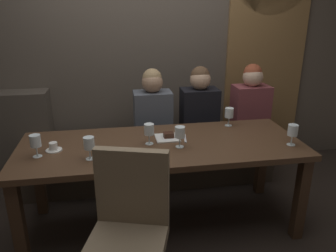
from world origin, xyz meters
name	(u,v)px	position (x,y,z in m)	size (l,w,h in m)	color
ground	(162,223)	(0.00, 0.00, 0.00)	(9.00, 9.00, 0.00)	black
back_wall_tiled	(143,31)	(0.00, 1.22, 1.50)	(6.00, 0.12, 3.00)	brown
arched_door	(267,43)	(1.35, 1.15, 1.36)	(0.90, 0.05, 2.55)	olive
dining_table	(162,154)	(0.00, 0.00, 0.65)	(2.20, 0.84, 0.74)	#412B1C
banquette_bench	(152,163)	(0.00, 0.70, 0.23)	(2.50, 0.44, 0.45)	#40352A
chair_near_side	(129,223)	(-0.30, -0.72, 0.56)	(0.55, 0.55, 0.98)	#4C3321
diner_redhead	(153,110)	(0.02, 0.68, 0.81)	(0.36, 0.24, 0.75)	#4C515B
diner_bearded	(199,107)	(0.48, 0.69, 0.81)	(0.36, 0.24, 0.76)	black
diner_far_end	(250,103)	(1.03, 0.72, 0.81)	(0.36, 0.24, 0.76)	brown
wine_glass_near_left	(229,113)	(0.65, 0.30, 0.86)	(0.08, 0.08, 0.16)	silver
wine_glass_end_left	(180,133)	(0.13, -0.09, 0.86)	(0.08, 0.08, 0.16)	silver
wine_glass_far_left	(293,131)	(0.98, -0.20, 0.86)	(0.08, 0.08, 0.16)	silver
wine_glass_center_front	(35,141)	(-0.91, -0.09, 0.86)	(0.08, 0.08, 0.16)	silver
wine_glass_near_right	(89,144)	(-0.53, -0.19, 0.85)	(0.08, 0.08, 0.16)	silver
wine_glass_far_right	(149,130)	(-0.10, 0.01, 0.86)	(0.08, 0.08, 0.16)	silver
espresso_cup	(54,147)	(-0.81, 0.00, 0.77)	(0.12, 0.12, 0.06)	white
dessert_plate	(168,137)	(0.07, 0.09, 0.75)	(0.19, 0.19, 0.05)	white
fork_on_table	(185,138)	(0.20, 0.06, 0.74)	(0.02, 0.17, 0.01)	silver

